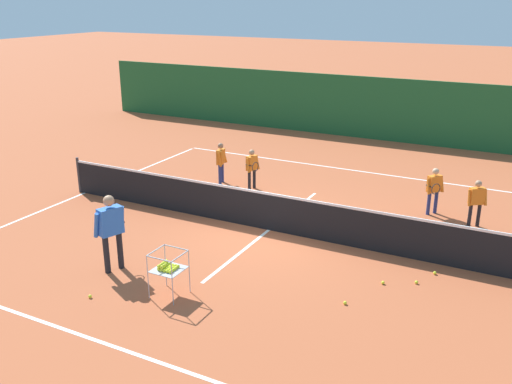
{
  "coord_description": "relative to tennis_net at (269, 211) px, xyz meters",
  "views": [
    {
      "loc": [
        5.6,
        -11.52,
        5.47
      ],
      "look_at": [
        -0.28,
        -0.15,
        1.0
      ],
      "focal_mm": 39.51,
      "sensor_mm": 36.0,
      "label": 1
    }
  ],
  "objects": [
    {
      "name": "tennis_ball_0",
      "position": [
        3.25,
        -1.43,
        -0.47
      ],
      "size": [
        0.07,
        0.07,
        0.07
      ],
      "primitive_type": "sphere",
      "color": "yellow",
      "rests_on": "ground"
    },
    {
      "name": "tennis_ball_2",
      "position": [
        2.83,
        -2.53,
        -0.47
      ],
      "size": [
        0.07,
        0.07,
        0.07
      ],
      "primitive_type": "sphere",
      "color": "yellow",
      "rests_on": "ground"
    },
    {
      "name": "student_2",
      "position": [
        3.35,
        2.95,
        0.26
      ],
      "size": [
        0.44,
        0.69,
        1.26
      ],
      "color": "navy",
      "rests_on": "ground"
    },
    {
      "name": "line_service_center",
      "position": [
        0.0,
        0.0,
        -0.5
      ],
      "size": [
        0.08,
        6.14,
        0.01
      ],
      "primitive_type": "cube",
      "color": "white",
      "rests_on": "ground"
    },
    {
      "name": "ground_plane",
      "position": [
        0.0,
        0.0,
        -0.5
      ],
      "size": [
        120.0,
        120.0,
        0.0
      ],
      "primitive_type": "plane",
      "color": "#B25633"
    },
    {
      "name": "tennis_net",
      "position": [
        0.0,
        0.0,
        0.0
      ],
      "size": [
        12.45,
        0.08,
        1.05
      ],
      "color": "#333338",
      "rests_on": "ground"
    },
    {
      "name": "instructor",
      "position": [
        -1.95,
        -3.41,
        0.5
      ],
      "size": [
        0.47,
        0.83,
        1.67
      ],
      "color": "black",
      "rests_on": "ground"
    },
    {
      "name": "student_1",
      "position": [
        -1.81,
        2.54,
        0.24
      ],
      "size": [
        0.41,
        0.65,
        1.22
      ],
      "color": "black",
      "rests_on": "ground"
    },
    {
      "name": "student_3",
      "position": [
        4.44,
        2.55,
        0.23
      ],
      "size": [
        0.48,
        0.38,
        1.21
      ],
      "color": "black",
      "rests_on": "ground"
    },
    {
      "name": "tennis_ball_3",
      "position": [
        -3.73,
        -1.55,
        -0.47
      ],
      "size": [
        0.07,
        0.07,
        0.07
      ],
      "primitive_type": "sphere",
      "color": "yellow",
      "rests_on": "ground"
    },
    {
      "name": "line_baseline_far",
      "position": [
        0.0,
        5.79,
        -0.5
      ],
      "size": [
        12.03,
        0.08,
        0.01
      ],
      "primitive_type": "cube",
      "color": "white",
      "rests_on": "ground"
    },
    {
      "name": "student_0",
      "position": [
        -2.92,
        2.63,
        0.26
      ],
      "size": [
        0.28,
        0.52,
        1.27
      ],
      "color": "navy",
      "rests_on": "ground"
    },
    {
      "name": "tennis_ball_4",
      "position": [
        3.84,
        -1.1,
        -0.47
      ],
      "size": [
        0.07,
        0.07,
        0.07
      ],
      "primitive_type": "sphere",
      "color": "yellow",
      "rests_on": "ground"
    },
    {
      "name": "line_sideline_west",
      "position": [
        -6.01,
        0.0,
        -0.5
      ],
      "size": [
        0.08,
        11.36,
        0.01
      ],
      "primitive_type": "cube",
      "color": "white",
      "rests_on": "ground"
    },
    {
      "name": "tennis_ball_5",
      "position": [
        4.09,
        -0.52,
        -0.47
      ],
      "size": [
        0.07,
        0.07,
        0.07
      ],
      "primitive_type": "sphere",
      "color": "yellow",
      "rests_on": "ground"
    },
    {
      "name": "tennis_ball_1",
      "position": [
        -1.58,
        -4.54,
        -0.47
      ],
      "size": [
        0.07,
        0.07,
        0.07
      ],
      "primitive_type": "sphere",
      "color": "yellow",
      "rests_on": "ground"
    },
    {
      "name": "windscreen_fence",
      "position": [
        0.0,
        10.31,
        0.74
      ],
      "size": [
        26.47,
        0.08,
        2.47
      ],
      "primitive_type": "cube",
      "color": "#1E5B2D",
      "rests_on": "ground"
    },
    {
      "name": "ball_cart",
      "position": [
        -0.31,
        -3.75,
        0.09
      ],
      "size": [
        0.58,
        0.58,
        0.9
      ],
      "color": "#B7B7BC",
      "rests_on": "ground"
    },
    {
      "name": "line_baseline_near",
      "position": [
        0.0,
        -5.57,
        -0.5
      ],
      "size": [
        12.03,
        0.08,
        0.01
      ],
      "primitive_type": "cube",
      "color": "white",
      "rests_on": "ground"
    }
  ]
}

